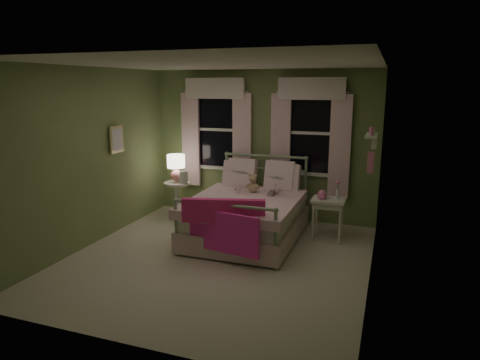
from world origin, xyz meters
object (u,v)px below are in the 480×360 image
at_px(child_left, 240,174).
at_px(teddy_bear, 253,185).
at_px(child_right, 273,178).
at_px(nightstand_right, 328,205).
at_px(table_lamp, 176,165).
at_px(bed, 248,214).
at_px(nightstand_left, 177,195).

relative_size(child_left, teddy_bear, 2.28).
height_order(child_right, teddy_bear, child_right).
relative_size(child_left, nightstand_right, 1.07).
distance_m(teddy_bear, table_lamp, 1.56).
bearing_deg(teddy_bear, child_right, 29.50).
distance_m(bed, teddy_bear, 0.49).
bearing_deg(bed, teddy_bear, 90.00).
bearing_deg(child_right, nightstand_left, -10.23).
xyz_separation_m(child_left, table_lamp, (-1.24, 0.15, 0.04)).
bearing_deg(nightstand_right, child_right, 174.93).
xyz_separation_m(teddy_bear, table_lamp, (-1.52, 0.31, 0.16)).
bearing_deg(nightstand_right, nightstand_left, 175.05).
bearing_deg(bed, nightstand_left, 159.29).
relative_size(bed, child_right, 3.19).
distance_m(teddy_bear, nightstand_left, 1.60).
distance_m(teddy_bear, nightstand_right, 1.21).
distance_m(table_lamp, nightstand_right, 2.75).
height_order(bed, nightstand_right, bed).
relative_size(child_left, child_right, 1.08).
bearing_deg(child_right, nightstand_right, 169.59).
height_order(teddy_bear, nightstand_right, teddy_bear).
distance_m(child_right, nightstand_left, 1.87).
bearing_deg(nightstand_left, child_right, -4.89).
bearing_deg(teddy_bear, nightstand_left, 168.40).
distance_m(bed, nightstand_right, 1.24).
xyz_separation_m(child_left, nightstand_right, (1.47, -0.08, -0.36)).
height_order(bed, teddy_bear, bed).
bearing_deg(child_left, nightstand_left, -19.96).
height_order(child_left, nightstand_right, child_left).
height_order(nightstand_left, nightstand_right, same).
xyz_separation_m(nightstand_left, nightstand_right, (2.71, -0.23, 0.13)).
height_order(child_right, table_lamp, child_right).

